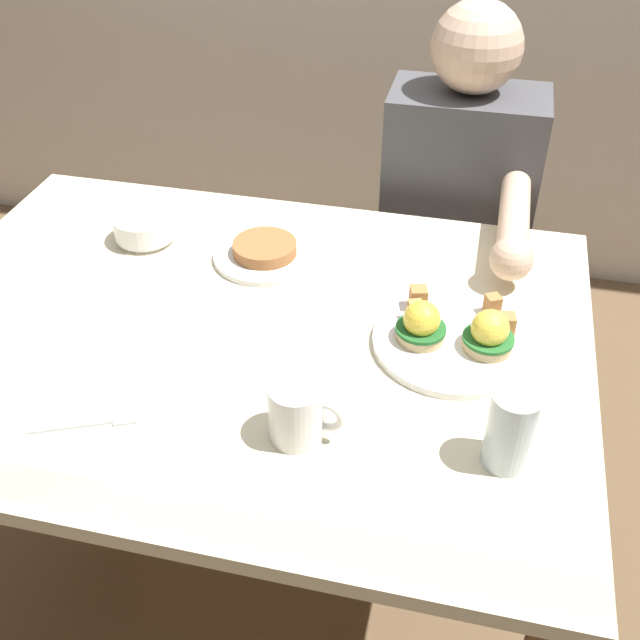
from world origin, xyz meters
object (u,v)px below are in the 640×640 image
Objects in this scene: coffee_mug at (298,410)px; water_glass_near at (510,433)px; dining_table at (241,372)px; eggs_benedict_plate at (454,335)px; side_plate at (265,252)px; fork at (91,423)px; fruit_bowl at (144,228)px; diner_person at (456,222)px.

water_glass_near is at bearing 3.87° from coffee_mug.
eggs_benedict_plate is (0.37, 0.03, 0.13)m from dining_table.
side_plate is (-0.01, 0.22, 0.12)m from dining_table.
side_plate reaches higher than fork.
eggs_benedict_plate is 2.42× the size of coffee_mug.
side_plate is at bearing -2.30° from fruit_bowl.
dining_table is 9.67× the size of water_glass_near.
dining_table is at bearing -40.41° from fruit_bowl.
water_glass_near is 0.11× the size of diner_person.
water_glass_near is (0.46, -0.21, 0.16)m from dining_table.
dining_table is 0.25m from side_plate.
diner_person reaches higher than fruit_bowl.
eggs_benedict_plate reaches higher than side_plate.
water_glass_near is (0.29, 0.02, 0.00)m from coffee_mug.
coffee_mug reaches higher than eggs_benedict_plate.
diner_person is (0.60, 0.37, -0.12)m from fruit_bowl.
fruit_bowl is 0.97× the size of water_glass_near.
fruit_bowl is 0.52m from fork.
side_plate is (0.25, -0.01, -0.02)m from fruit_bowl.
water_glass_near is 0.62× the size of side_plate.
water_glass_near is at bearing -80.82° from diner_person.
fork is at bearing -116.59° from dining_table.
coffee_mug is (0.44, -0.45, 0.02)m from fruit_bowl.
coffee_mug is 0.85m from diner_person.
coffee_mug is 0.30m from water_glass_near.
coffee_mug is at bearing -53.38° from dining_table.
water_glass_near is 0.83m from diner_person.
fruit_bowl reaches higher than fork.
fruit_bowl is 0.80× the size of fork.
dining_table is 0.38m from fruit_bowl.
fork is (-0.30, -0.05, -0.05)m from coffee_mug.
dining_table is at bearing -86.29° from side_plate.
eggs_benedict_plate is 0.67m from fruit_bowl.
fruit_bowl reaches higher than dining_table.
coffee_mug is 0.31m from fork.
dining_table is 10.77× the size of coffee_mug.
coffee_mug is at bearing 8.95° from fork.
coffee_mug reaches higher than side_plate.
dining_table is at bearing 156.03° from water_glass_near.
dining_table is at bearing 63.41° from fork.
coffee_mug reaches higher than fruit_bowl.
fork is 1.20× the size of water_glass_near.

